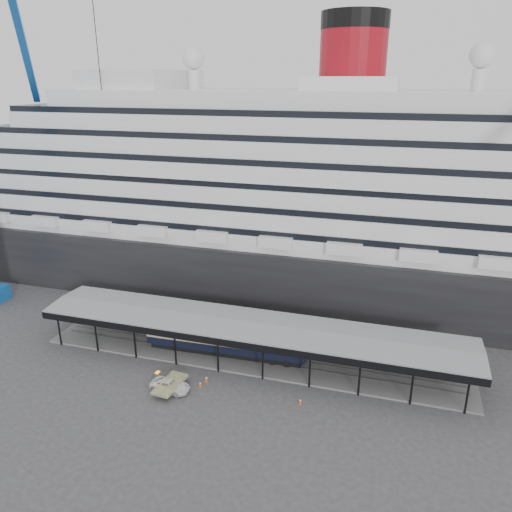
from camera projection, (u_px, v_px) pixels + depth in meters
The scene contains 8 objects.
ground at pixel (238, 379), 60.98m from camera, with size 200.00×200.00×0.00m, color #363639.
cruise_ship at pixel (298, 181), 83.59m from camera, with size 130.00×30.00×43.90m.
platform_canopy at pixel (250, 342), 64.69m from camera, with size 56.00×9.18×5.30m.
port_truck at pixel (170, 385), 58.59m from camera, with size 2.20×4.77×1.33m, color white.
pullman_carriage at pixel (226, 337), 65.52m from camera, with size 21.52×3.57×21.05m.
traffic_cone_left at pixel (200, 384), 59.37m from camera, with size 0.42×0.42×0.74m.
traffic_cone_mid at pixel (206, 379), 60.41m from camera, with size 0.52×0.52×0.78m.
traffic_cone_right at pixel (300, 401), 56.26m from camera, with size 0.41×0.41×0.71m.
Camera 1 is at (17.10, -49.43, 34.87)m, focal length 35.00 mm.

